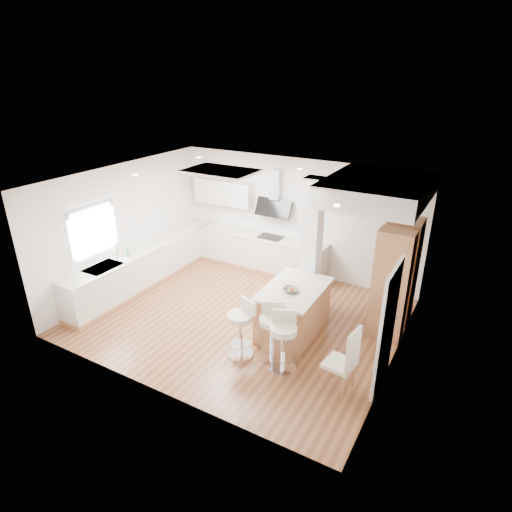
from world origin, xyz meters
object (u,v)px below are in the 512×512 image
Objects in this scene: bar_stool_c at (283,338)px; bar_stool_b at (272,329)px; dining_chair at (346,359)px; peninsula at (293,310)px; bar_stool_a at (241,326)px.

bar_stool_b is at bearing 129.11° from bar_stool_c.
bar_stool_c is 0.91× the size of dining_chair.
peninsula is 1.51× the size of bar_stool_b.
bar_stool_b is 1.38m from dining_chair.
bar_stool_a is 1.01× the size of bar_stool_b.
bar_stool_a reaches higher than peninsula.
bar_stool_c is at bearing -174.54° from dining_chair.
peninsula is 1.79m from dining_chair.
bar_stool_a is at bearing -173.04° from dining_chair.
bar_stool_b is at bearing 179.37° from dining_chair.
bar_stool_a is at bearing 175.87° from bar_stool_b.
bar_stool_b is 0.33m from bar_stool_c.
bar_stool_c is at bearing 23.69° from bar_stool_a.
dining_chair reaches higher than bar_stool_a.
peninsula is at bearing 68.34° from bar_stool_b.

